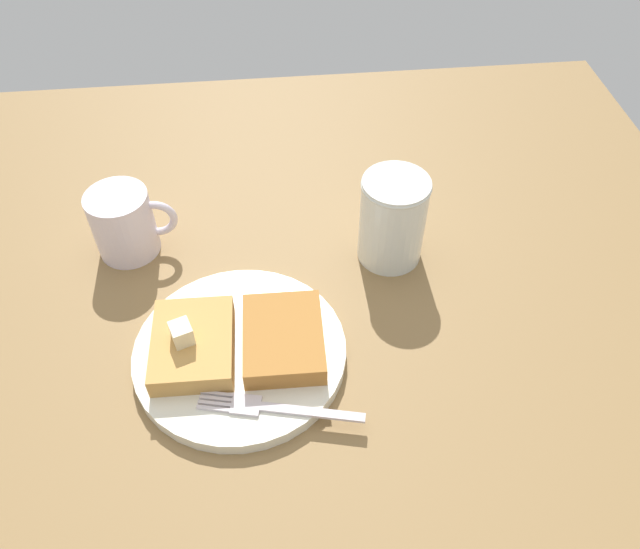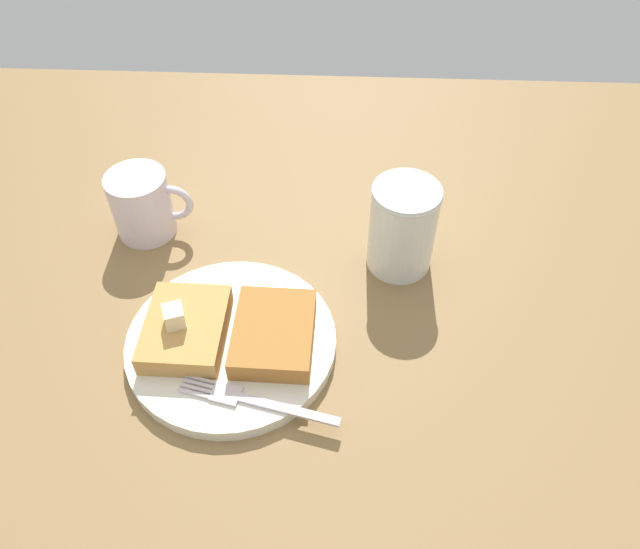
% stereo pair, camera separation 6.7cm
% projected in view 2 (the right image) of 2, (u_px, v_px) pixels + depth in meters
% --- Properties ---
extents(table_surface, '(1.12, 1.12, 0.02)m').
position_uv_depth(table_surface, '(263.00, 362.00, 0.66)').
color(table_surface, olive).
rests_on(table_surface, ground).
extents(plate, '(0.22, 0.22, 0.01)m').
position_uv_depth(plate, '(231.00, 342.00, 0.65)').
color(plate, silver).
rests_on(plate, table_surface).
extents(toast_slice_left, '(0.08, 0.10, 0.02)m').
position_uv_depth(toast_slice_left, '(186.00, 329.00, 0.64)').
color(toast_slice_left, '#C38E48').
rests_on(toast_slice_left, plate).
extents(toast_slice_middle, '(0.08, 0.10, 0.02)m').
position_uv_depth(toast_slice_middle, '(274.00, 333.00, 0.64)').
color(toast_slice_middle, '#A96D30').
rests_on(toast_slice_middle, plate).
extents(butter_pat_primary, '(0.03, 0.03, 0.02)m').
position_uv_depth(butter_pat_primary, '(174.00, 316.00, 0.62)').
color(butter_pat_primary, beige).
rests_on(butter_pat_primary, toast_slice_left).
extents(fork, '(0.16, 0.05, 0.00)m').
position_uv_depth(fork, '(249.00, 400.00, 0.60)').
color(fork, silver).
rests_on(fork, plate).
extents(syrup_jar, '(0.08, 0.08, 0.11)m').
position_uv_depth(syrup_jar, '(402.00, 230.00, 0.70)').
color(syrup_jar, '#39110B').
rests_on(syrup_jar, table_surface).
extents(coffee_mug, '(0.10, 0.07, 0.08)m').
position_uv_depth(coffee_mug, '(143.00, 204.00, 0.75)').
color(coffee_mug, silver).
rests_on(coffee_mug, table_surface).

